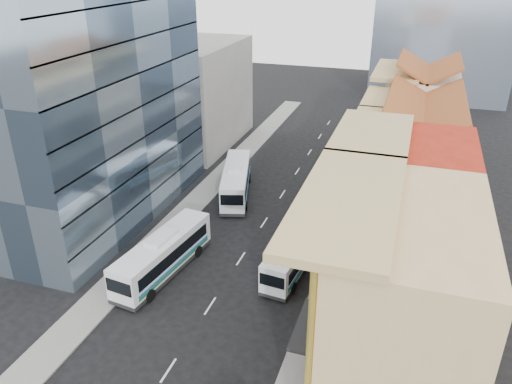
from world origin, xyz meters
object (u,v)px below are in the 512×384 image
(office_tower, at_px, (82,69))
(bus_right, at_px, (294,252))
(shophouse_tan, at_px, (404,303))
(bus_left_near, at_px, (163,254))
(bus_left_far, at_px, (236,180))

(office_tower, bearing_deg, bus_right, -10.20)
(office_tower, xyz_separation_m, bus_right, (21.90, -3.94, -13.37))
(shophouse_tan, relative_size, bus_left_near, 1.23)
(bus_left_near, distance_m, bus_right, 11.17)
(shophouse_tan, distance_m, bus_left_far, 29.47)
(bus_right, bearing_deg, bus_left_near, -152.62)
(office_tower, bearing_deg, bus_left_far, 34.18)
(office_tower, distance_m, bus_right, 25.96)
(shophouse_tan, distance_m, bus_left_near, 20.82)
(bus_left_near, relative_size, bus_left_far, 0.99)
(bus_right, bearing_deg, bus_left_far, 134.96)
(shophouse_tan, relative_size, bus_right, 1.38)
(bus_left_near, xyz_separation_m, bus_right, (10.40, 4.08, -0.20))
(bus_left_near, bearing_deg, shophouse_tan, -9.75)
(shophouse_tan, xyz_separation_m, bus_left_near, (-19.50, 5.98, -4.17))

